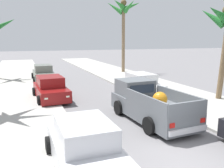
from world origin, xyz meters
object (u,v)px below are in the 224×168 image
object	(u,v)px
car_right_near	(51,89)
palm_tree_right_mid	(123,14)
car_left_mid	(84,147)
pickup_truck	(149,104)
car_right_mid	(140,85)
car_left_far	(43,73)

from	to	relation	value
car_right_near	palm_tree_right_mid	distance (m)	15.32
car_left_mid	pickup_truck	bearing A→B (deg)	39.27
pickup_truck	palm_tree_right_mid	bearing A→B (deg)	70.88
pickup_truck	car_right_mid	bearing A→B (deg)	66.68
car_right_near	car_right_mid	size ratio (longest dim) A/B	1.01
car_right_mid	car_left_far	world-z (taller)	same
car_right_near	car_left_far	world-z (taller)	same
car_right_near	car_left_mid	distance (m)	9.15
car_right_near	car_right_mid	xyz separation A→B (m)	(6.19, -0.71, 0.00)
car_right_near	car_right_mid	world-z (taller)	same
pickup_truck	car_left_mid	size ratio (longest dim) A/B	1.24
palm_tree_right_mid	pickup_truck	bearing A→B (deg)	-109.12
car_right_mid	car_left_far	distance (m)	10.29
car_right_near	palm_tree_right_mid	world-z (taller)	palm_tree_right_mid
car_left_far	car_right_mid	bearing A→B (deg)	-54.49
pickup_truck	car_left_far	bearing A→B (deg)	105.65
car_right_mid	car_left_far	xyz separation A→B (m)	(-5.98, 8.38, 0.00)
pickup_truck	car_left_far	xyz separation A→B (m)	(-3.78, 13.48, -0.07)
car_left_mid	car_right_near	bearing A→B (deg)	89.48
car_left_far	palm_tree_right_mid	size ratio (longest dim) A/B	0.51
car_left_mid	palm_tree_right_mid	xyz separation A→B (m)	(9.67, 19.48, 6.00)
car_right_near	pickup_truck	bearing A→B (deg)	-55.53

